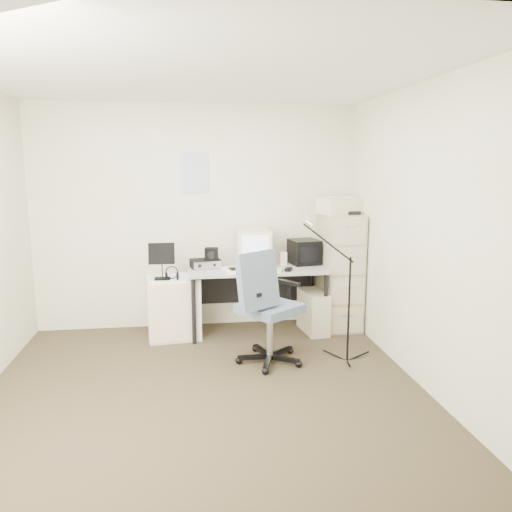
{
  "coord_description": "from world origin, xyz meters",
  "views": [
    {
      "loc": [
        -0.13,
        -3.83,
        1.84
      ],
      "look_at": [
        0.55,
        0.95,
        0.95
      ],
      "focal_mm": 35.0,
      "sensor_mm": 36.0,
      "label": 1
    }
  ],
  "objects": [
    {
      "name": "papers",
      "position": [
        0.37,
        1.29,
        0.74
      ],
      "size": [
        0.28,
        0.35,
        0.02
      ],
      "primitive_type": "cube",
      "rotation": [
        0.0,
        0.0,
        0.19
      ],
      "color": "white",
      "rests_on": "desk"
    },
    {
      "name": "crt_tv",
      "position": [
        1.19,
        1.58,
        0.87
      ],
      "size": [
        0.34,
        0.36,
        0.27
      ],
      "primitive_type": "cube",
      "rotation": [
        0.0,
        0.0,
        0.15
      ],
      "color": "black",
      "rests_on": "desk"
    },
    {
      "name": "radio_speaker",
      "position": [
        0.14,
        1.49,
        0.89
      ],
      "size": [
        0.15,
        0.15,
        0.13
      ],
      "primitive_type": "cube",
      "rotation": [
        0.0,
        0.0,
        -0.19
      ],
      "color": "black",
      "rests_on": "radio_receiver"
    },
    {
      "name": "wall_right",
      "position": [
        1.8,
        0.0,
        1.25
      ],
      "size": [
        0.02,
        3.6,
        2.5
      ],
      "primitive_type": "cube",
      "color": "silver",
      "rests_on": "ground"
    },
    {
      "name": "office_chair",
      "position": [
        0.62,
        0.56,
        0.55
      ],
      "size": [
        0.88,
        0.88,
        1.09
      ],
      "primitive_type": "cube",
      "rotation": [
        0.0,
        0.0,
        0.65
      ],
      "color": "#485F7B",
      "rests_on": "floor"
    },
    {
      "name": "side_cart",
      "position": [
        -0.28,
        1.39,
        0.33
      ],
      "size": [
        0.58,
        0.48,
        0.67
      ],
      "primitive_type": "cube",
      "rotation": [
        0.0,
        0.0,
        0.1
      ],
      "color": "white",
      "rests_on": "floor"
    },
    {
      "name": "desk_speaker",
      "position": [
        0.94,
        1.56,
        0.8
      ],
      "size": [
        0.09,
        0.09,
        0.14
      ],
      "primitive_type": "cube",
      "rotation": [
        0.0,
        0.0,
        0.11
      ],
      "color": "beige",
      "rests_on": "desk"
    },
    {
      "name": "music_stand",
      "position": [
        -0.38,
        1.3,
        0.86
      ],
      "size": [
        0.29,
        0.19,
        0.39
      ],
      "primitive_type": "cube",
      "rotation": [
        0.0,
        0.0,
        0.18
      ],
      "color": "black",
      "rests_on": "side_cart"
    },
    {
      "name": "wall_calendar",
      "position": [
        -0.02,
        1.79,
        1.75
      ],
      "size": [
        0.3,
        0.02,
        0.44
      ],
      "primitive_type": "cube",
      "color": "white",
      "rests_on": "wall_back"
    },
    {
      "name": "headphones",
      "position": [
        -0.28,
        1.26,
        0.71
      ],
      "size": [
        0.17,
        0.17,
        0.03
      ],
      "primitive_type": "torus",
      "rotation": [
        0.0,
        0.0,
        0.11
      ],
      "color": "black",
      "rests_on": "side_cart"
    },
    {
      "name": "printer",
      "position": [
        1.58,
        1.5,
        1.39
      ],
      "size": [
        0.53,
        0.43,
        0.18
      ],
      "primitive_type": "cube",
      "rotation": [
        0.0,
        0.0,
        0.28
      ],
      "color": "beige",
      "rests_on": "filing_cabinet"
    },
    {
      "name": "crt_monitor",
      "position": [
        0.6,
        1.55,
        0.93
      ],
      "size": [
        0.37,
        0.39,
        0.41
      ],
      "primitive_type": "cube",
      "rotation": [
        0.0,
        0.0,
        0.0
      ],
      "color": "beige",
      "rests_on": "desk"
    },
    {
      "name": "wall_front",
      "position": [
        0.0,
        -1.8,
        1.25
      ],
      "size": [
        3.6,
        0.02,
        2.5
      ],
      "primitive_type": "cube",
      "color": "silver",
      "rests_on": "ground"
    },
    {
      "name": "radio_receiver",
      "position": [
        0.07,
        1.52,
        0.77
      ],
      "size": [
        0.35,
        0.28,
        0.09
      ],
      "primitive_type": "cube",
      "rotation": [
        0.0,
        0.0,
        0.18
      ],
      "color": "black",
      "rests_on": "desk"
    },
    {
      "name": "ceiling",
      "position": [
        0.0,
        0.0,
        2.5
      ],
      "size": [
        3.6,
        3.6,
        0.01
      ],
      "primitive_type": "cube",
      "color": "white",
      "rests_on": "ground"
    },
    {
      "name": "floor",
      "position": [
        0.0,
        0.0,
        -0.01
      ],
      "size": [
        3.6,
        3.6,
        0.01
      ],
      "primitive_type": "cube",
      "color": "#2F2C1D",
      "rests_on": "ground"
    },
    {
      "name": "filing_cabinet",
      "position": [
        1.58,
        1.48,
        0.65
      ],
      "size": [
        0.4,
        0.6,
        1.3
      ],
      "primitive_type": "cube",
      "color": "tan",
      "rests_on": "floor"
    },
    {
      "name": "wall_back",
      "position": [
        0.0,
        1.8,
        1.25
      ],
      "size": [
        3.6,
        0.02,
        2.5
      ],
      "primitive_type": "cube",
      "color": "silver",
      "rests_on": "ground"
    },
    {
      "name": "desk",
      "position": [
        0.63,
        1.45,
        0.36
      ],
      "size": [
        1.5,
        0.7,
        0.73
      ],
      "primitive_type": "cube",
      "color": "#AAAAAA",
      "rests_on": "floor"
    },
    {
      "name": "keyboard",
      "position": [
        0.64,
        1.28,
        0.74
      ],
      "size": [
        0.5,
        0.33,
        0.03
      ],
      "primitive_type": "cube",
      "rotation": [
        0.0,
        0.0,
        -0.37
      ],
      "color": "beige",
      "rests_on": "desk"
    },
    {
      "name": "mic_stand",
      "position": [
        1.36,
        0.5,
        0.65
      ],
      "size": [
        0.03,
        0.03,
        1.31
      ],
      "primitive_type": "cylinder",
      "rotation": [
        0.0,
        0.0,
        2.34
      ],
      "color": "black",
      "rests_on": "floor"
    },
    {
      "name": "pc_tower",
      "position": [
        1.25,
        1.35,
        0.23
      ],
      "size": [
        0.27,
        0.51,
        0.46
      ],
      "primitive_type": "cube",
      "rotation": [
        0.0,
        0.0,
        0.11
      ],
      "color": "beige",
      "rests_on": "floor"
    },
    {
      "name": "mouse",
      "position": [
        0.94,
        1.22,
        0.75
      ],
      "size": [
        0.1,
        0.12,
        0.03
      ],
      "primitive_type": "cube",
      "rotation": [
        0.0,
        0.0,
        -0.42
      ],
      "color": "black",
      "rests_on": "desk"
    }
  ]
}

